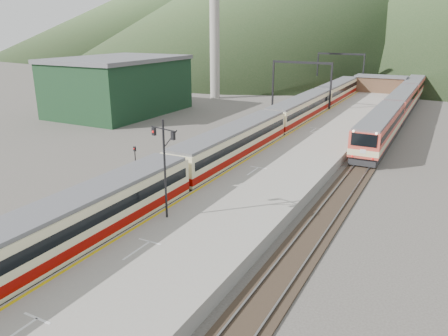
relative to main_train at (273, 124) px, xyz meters
The scene contains 17 objects.
ground 36.22m from the main_train, 90.00° to the right, with size 400.00×400.00×0.00m, color #47423D.
track_main 4.33m from the main_train, 90.00° to the left, with size 2.60×200.00×0.23m.
track_far 6.61m from the main_train, 142.46° to the left, with size 2.60×200.00×0.23m.
track_second 12.29m from the main_train, 18.47° to the left, with size 2.60×200.00×0.23m.
platform 6.10m from the main_train, 18.20° to the left, with size 8.00×100.00×1.00m, color gray.
gantry_near 19.38m from the main_train, 98.60° to the left, with size 9.55×0.25×8.00m.
gantry_far 44.08m from the main_train, 93.72° to the left, with size 9.55×0.25×8.00m.
warehouse 28.69m from the main_train, 168.22° to the left, with size 14.50×20.50×8.60m.
smokestack 36.32m from the main_train, 130.41° to the left, with size 1.80×1.80×30.00m, color #9E998E.
station_shed 42.22m from the main_train, 82.38° to the left, with size 9.40×4.40×3.10m.
hill_d 237.90m from the main_train, 120.48° to the left, with size 200.00×200.00×55.00m, color #304D26.
main_train is the anchor object (origin of this frame).
second_train 26.79m from the main_train, 64.58° to the left, with size 2.93×60.03×3.57m.
signal_mast 25.92m from the main_train, 83.99° to the right, with size 2.15×0.66×6.57m.
short_signal_a 29.99m from the main_train, 94.38° to the right, with size 0.23×0.18×2.27m.
short_signal_b 9.01m from the main_train, 111.91° to the right, with size 0.24×0.19×2.27m.
short_signal_c 17.82m from the main_train, 115.00° to the right, with size 0.23×0.18×2.27m.
Camera 1 is at (18.36, -11.13, 13.00)m, focal length 35.00 mm.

